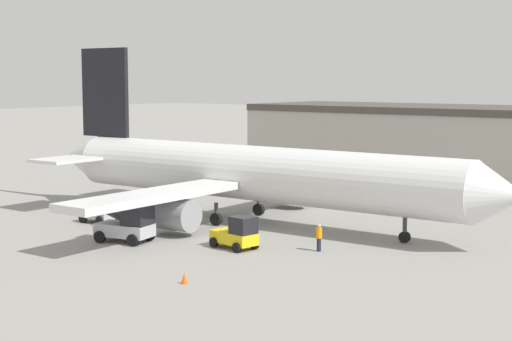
% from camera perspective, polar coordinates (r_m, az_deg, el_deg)
% --- Properties ---
extents(ground_plane, '(400.00, 400.00, 0.00)m').
position_cam_1_polar(ground_plane, '(56.20, 0.00, -3.82)').
color(ground_plane, gray).
extents(airplane, '(39.69, 31.77, 12.72)m').
position_cam_1_polar(airplane, '(56.26, -0.84, -0.15)').
color(airplane, silver).
rests_on(airplane, ground_plane).
extents(ground_crew_worker, '(0.36, 0.36, 1.66)m').
position_cam_1_polar(ground_crew_worker, '(47.01, 4.60, -4.82)').
color(ground_crew_worker, '#1E2338').
rests_on(ground_crew_worker, ground_plane).
extents(baggage_tug, '(3.18, 2.07, 2.06)m').
position_cam_1_polar(baggage_tug, '(47.51, -1.38, -4.63)').
color(baggage_tug, yellow).
rests_on(baggage_tug, ground_plane).
extents(belt_loader_truck, '(3.84, 2.77, 2.31)m').
position_cam_1_polar(belt_loader_truck, '(50.02, -9.27, -3.93)').
color(belt_loader_truck, '#B2B2B7').
rests_on(belt_loader_truck, ground_plane).
extents(pushback_tug, '(2.60, 1.94, 1.99)m').
position_cam_1_polar(pushback_tug, '(57.01, -11.10, -2.86)').
color(pushback_tug, '#B2B2B7').
rests_on(pushback_tug, ground_plane).
extents(safety_cone_near, '(0.36, 0.36, 0.55)m').
position_cam_1_polar(safety_cone_near, '(39.90, -5.22, -7.81)').
color(safety_cone_near, '#EF590F').
rests_on(safety_cone_near, ground_plane).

